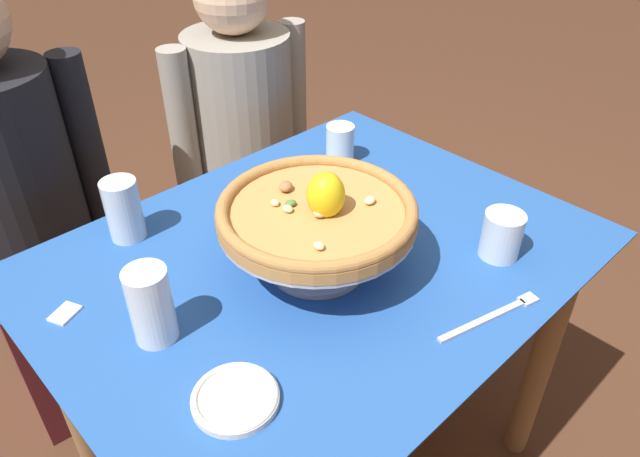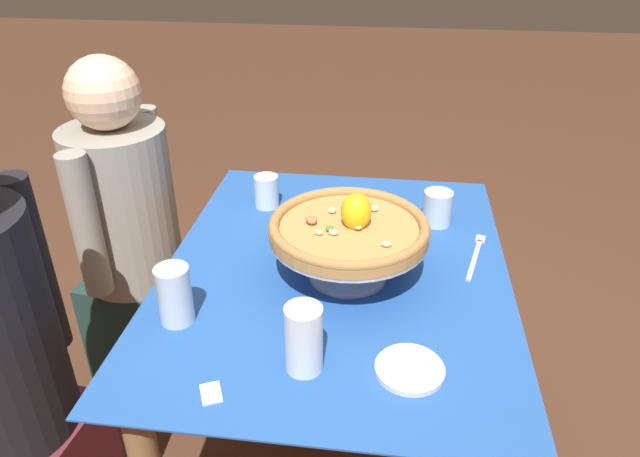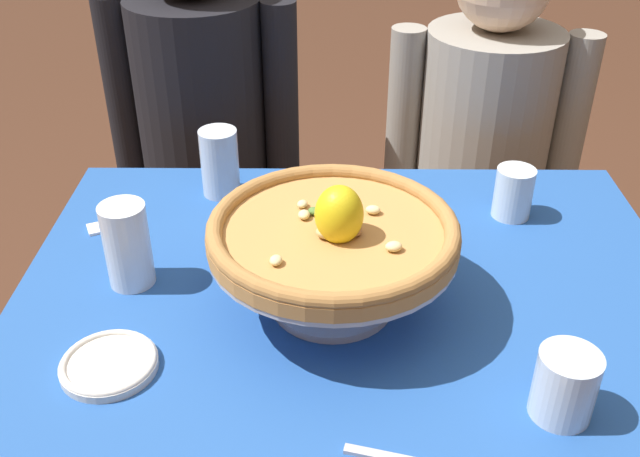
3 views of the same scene
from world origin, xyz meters
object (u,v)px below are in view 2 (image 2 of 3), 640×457
at_px(pizza, 349,227).
at_px(water_glass_side_left, 304,342).
at_px(pizza_stand, 348,248).
at_px(sugar_packet, 211,393).
at_px(water_glass_back_right, 267,193).
at_px(dinner_fork, 476,254).
at_px(side_plate, 410,368).
at_px(diner_right, 132,246).
at_px(water_glass_back_left, 175,298).
at_px(water_glass_front_right, 437,210).

xyz_separation_m(pizza, water_glass_side_left, (-0.32, 0.05, -0.07)).
height_order(pizza, water_glass_side_left, pizza).
distance_m(pizza_stand, sugar_packet, 0.46).
height_order(water_glass_back_right, sugar_packet, water_glass_back_right).
height_order(water_glass_side_left, dinner_fork, water_glass_side_left).
distance_m(water_glass_back_right, side_plate, 0.75).
bearing_deg(side_plate, pizza_stand, 25.40).
xyz_separation_m(side_plate, sugar_packet, (-0.10, 0.35, -0.01)).
height_order(dinner_fork, diner_right, diner_right).
bearing_deg(water_glass_back_right, pizza_stand, -141.14).
bearing_deg(water_glass_back_left, water_glass_side_left, -110.35).
height_order(pizza, side_plate, pizza).
bearing_deg(diner_right, water_glass_back_right, -95.38).
relative_size(pizza_stand, dinner_fork, 1.67).
bearing_deg(pizza_stand, water_glass_back_left, 121.68).
bearing_deg(sugar_packet, water_glass_side_left, -59.71).
distance_m(pizza, diner_right, 0.88).
distance_m(pizza_stand, diner_right, 0.86).
xyz_separation_m(water_glass_front_right, water_glass_back_left, (-0.49, 0.56, 0.02)).
bearing_deg(water_glass_front_right, water_glass_back_right, 85.23).
relative_size(pizza_stand, water_glass_front_right, 3.82).
distance_m(water_glass_side_left, side_plate, 0.21).
bearing_deg(sugar_packet, dinner_fork, -43.96).
bearing_deg(side_plate, water_glass_front_right, -7.07).
relative_size(water_glass_side_left, diner_right, 0.12).
height_order(water_glass_back_left, sugar_packet, water_glass_back_left).
relative_size(pizza, water_glass_side_left, 2.61).
xyz_separation_m(pizza, sugar_packet, (-0.41, 0.21, -0.13)).
distance_m(water_glass_back_right, diner_right, 0.52).
relative_size(water_glass_front_right, water_glass_side_left, 0.68).
height_order(water_glass_side_left, side_plate, water_glass_side_left).
bearing_deg(pizza, water_glass_side_left, 170.12).
bearing_deg(water_glass_back_right, pizza, -141.01).
distance_m(side_plate, sugar_packet, 0.37).
distance_m(pizza_stand, dinner_fork, 0.34).
distance_m(pizza, water_glass_back_right, 0.43).
xyz_separation_m(water_glass_side_left, diner_right, (0.68, 0.67, -0.26)).
xyz_separation_m(water_glass_back_right, water_glass_side_left, (-0.64, -0.21, 0.02)).
bearing_deg(sugar_packet, water_glass_back_left, 33.59).
xyz_separation_m(water_glass_front_right, water_glass_side_left, (-0.60, 0.27, 0.02)).
height_order(water_glass_side_left, water_glass_back_left, water_glass_side_left).
distance_m(water_glass_front_right, dinner_fork, 0.18).
bearing_deg(water_glass_back_left, water_glass_front_right, -48.33).
relative_size(water_glass_side_left, sugar_packet, 2.77).
relative_size(water_glass_back_right, water_glass_side_left, 0.67).
bearing_deg(water_glass_side_left, dinner_fork, -39.10).
bearing_deg(sugar_packet, water_glass_front_right, -31.62).
bearing_deg(sugar_packet, pizza_stand, -27.26).
xyz_separation_m(water_glass_back_left, side_plate, (-0.09, -0.48, -0.05)).
bearing_deg(water_glass_back_left, pizza, -58.31).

